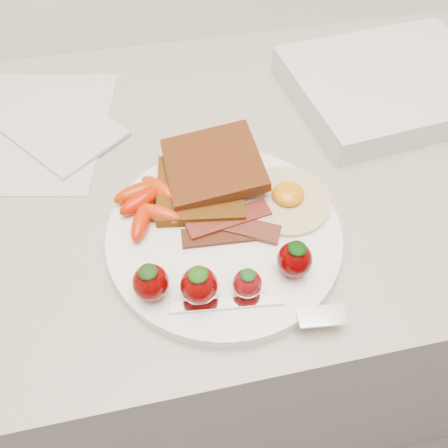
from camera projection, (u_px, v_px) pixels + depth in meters
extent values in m
cube|color=gray|center=(220.00, 306.00, 0.95)|extent=(2.00, 0.60, 0.90)
cylinder|color=white|center=(224.00, 234.00, 0.51)|extent=(0.27, 0.27, 0.02)
cube|color=black|center=(200.00, 189.00, 0.53)|extent=(0.12, 0.12, 0.01)
cube|color=black|center=(213.00, 164.00, 0.53)|extent=(0.12, 0.12, 0.03)
cylinder|color=silver|center=(286.00, 200.00, 0.52)|extent=(0.13, 0.13, 0.01)
ellipsoid|color=orange|center=(288.00, 194.00, 0.52)|extent=(0.05, 0.05, 0.02)
cube|color=black|center=(225.00, 234.00, 0.49)|extent=(0.10, 0.03, 0.00)
cube|color=black|center=(237.00, 226.00, 0.50)|extent=(0.10, 0.07, 0.00)
cube|color=#420D07|center=(229.00, 219.00, 0.50)|extent=(0.10, 0.04, 0.00)
ellipsoid|color=#BB1800|center=(142.00, 200.00, 0.51)|extent=(0.06, 0.05, 0.02)
ellipsoid|color=red|center=(160.00, 214.00, 0.50)|extent=(0.06, 0.04, 0.02)
ellipsoid|color=red|center=(141.00, 222.00, 0.49)|extent=(0.04, 0.06, 0.02)
ellipsoid|color=#BD3609|center=(160.00, 189.00, 0.52)|extent=(0.05, 0.06, 0.02)
ellipsoid|color=#BA2D00|center=(137.00, 192.00, 0.52)|extent=(0.06, 0.04, 0.02)
ellipsoid|color=#5C0101|center=(151.00, 283.00, 0.43)|extent=(0.04, 0.04, 0.04)
ellipsoid|color=black|center=(148.00, 272.00, 0.42)|extent=(0.02, 0.02, 0.01)
ellipsoid|color=#5E0201|center=(199.00, 286.00, 0.43)|extent=(0.04, 0.04, 0.04)
ellipsoid|color=#17460B|center=(198.00, 274.00, 0.41)|extent=(0.02, 0.02, 0.01)
ellipsoid|color=maroon|center=(247.00, 284.00, 0.44)|extent=(0.03, 0.03, 0.03)
ellipsoid|color=#124515|center=(248.00, 275.00, 0.42)|extent=(0.02, 0.02, 0.01)
ellipsoid|color=#500000|center=(295.00, 260.00, 0.45)|extent=(0.04, 0.04, 0.04)
ellipsoid|color=black|center=(297.00, 248.00, 0.43)|extent=(0.02, 0.02, 0.01)
cube|color=white|center=(227.00, 303.00, 0.44)|extent=(0.12, 0.02, 0.00)
cube|color=silver|center=(322.00, 316.00, 0.43)|extent=(0.05, 0.03, 0.00)
cube|color=silver|center=(38.00, 128.00, 0.63)|extent=(0.24, 0.29, 0.00)
cube|color=silver|center=(60.00, 128.00, 0.62)|extent=(0.20, 0.21, 0.01)
cube|color=silver|center=(392.00, 84.00, 0.66)|extent=(0.32, 0.27, 0.04)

